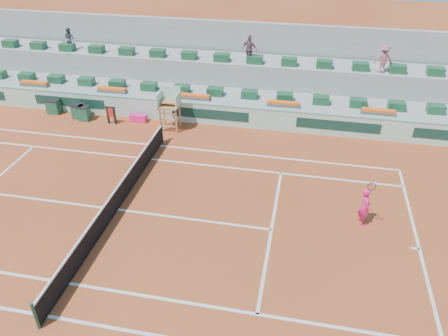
# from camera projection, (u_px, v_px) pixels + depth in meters

# --- Properties ---
(ground) EXTENTS (90.00, 90.00, 0.00)m
(ground) POSITION_uv_depth(u_px,v_px,m) (118.00, 210.00, 18.12)
(ground) COLOR brown
(ground) RESTS_ON ground
(seating_tier_lower) EXTENTS (36.00, 4.00, 1.20)m
(seating_tier_lower) POSITION_uv_depth(u_px,v_px,m) (186.00, 96.00, 26.64)
(seating_tier_lower) COLOR #999996
(seating_tier_lower) RESTS_ON ground
(seating_tier_upper) EXTENTS (36.00, 2.40, 2.60)m
(seating_tier_upper) POSITION_uv_depth(u_px,v_px,m) (193.00, 76.00, 27.58)
(seating_tier_upper) COLOR #999996
(seating_tier_upper) RESTS_ON ground
(stadium_back_wall) EXTENTS (36.00, 0.40, 4.40)m
(stadium_back_wall) POSITION_uv_depth(u_px,v_px,m) (199.00, 54.00, 28.42)
(stadium_back_wall) COLOR #999996
(stadium_back_wall) RESTS_ON ground
(player_bag) EXTENTS (0.95, 0.42, 0.42)m
(player_bag) POSITION_uv_depth(u_px,v_px,m) (138.00, 118.00, 24.93)
(player_bag) COLOR #EA1E71
(player_bag) RESTS_ON ground
(spectator_left) EXTENTS (0.79, 0.68, 1.37)m
(spectator_left) POSITION_uv_depth(u_px,v_px,m) (69.00, 39.00, 27.57)
(spectator_left) COLOR #4E4E5B
(spectator_left) RESTS_ON seating_tier_upper
(spectator_mid) EXTENTS (1.02, 0.65, 1.61)m
(spectator_mid) POSITION_uv_depth(u_px,v_px,m) (249.00, 49.00, 25.34)
(spectator_mid) COLOR #6C4851
(spectator_mid) RESTS_ON seating_tier_upper
(spectator_right) EXTENTS (1.07, 0.72, 1.54)m
(spectator_right) POSITION_uv_depth(u_px,v_px,m) (383.00, 59.00, 23.97)
(spectator_right) COLOR #9E4F61
(spectator_right) RESTS_ON seating_tier_upper
(court_lines) EXTENTS (23.89, 11.09, 0.01)m
(court_lines) POSITION_uv_depth(u_px,v_px,m) (118.00, 210.00, 18.11)
(court_lines) COLOR silver
(court_lines) RESTS_ON ground
(tennis_net) EXTENTS (0.10, 11.97, 1.10)m
(tennis_net) POSITION_uv_depth(u_px,v_px,m) (116.00, 200.00, 17.83)
(tennis_net) COLOR black
(tennis_net) RESTS_ON ground
(advertising_hoarding) EXTENTS (36.00, 0.34, 1.26)m
(advertising_hoarding) POSITION_uv_depth(u_px,v_px,m) (176.00, 110.00, 24.79)
(advertising_hoarding) COLOR #A0C9B7
(advertising_hoarding) RESTS_ON ground
(umpire_chair) EXTENTS (1.10, 0.90, 2.40)m
(umpire_chair) POSITION_uv_depth(u_px,v_px,m) (170.00, 103.00, 23.48)
(umpire_chair) COLOR #9B643B
(umpire_chair) RESTS_ON ground
(seat_row_lower) EXTENTS (32.90, 0.60, 0.44)m
(seat_row_lower) POSITION_uv_depth(u_px,v_px,m) (182.00, 89.00, 25.45)
(seat_row_lower) COLOR #184A2C
(seat_row_lower) RESTS_ON seating_tier_lower
(seat_row_upper) EXTENTS (32.90, 0.60, 0.44)m
(seat_row_upper) POSITION_uv_depth(u_px,v_px,m) (189.00, 55.00, 26.27)
(seat_row_upper) COLOR #184A2C
(seat_row_upper) RESTS_ON seating_tier_upper
(flower_planters) EXTENTS (26.80, 0.36, 0.28)m
(flower_planters) POSITION_uv_depth(u_px,v_px,m) (153.00, 93.00, 25.09)
(flower_planters) COLOR #515151
(flower_planters) RESTS_ON seating_tier_lower
(drink_cooler_a) EXTENTS (0.64, 0.56, 0.84)m
(drink_cooler_a) POSITION_uv_depth(u_px,v_px,m) (84.00, 113.00, 24.98)
(drink_cooler_a) COLOR #184A31
(drink_cooler_a) RESTS_ON ground
(drink_cooler_b) EXTENTS (0.72, 0.62, 0.84)m
(drink_cooler_b) POSITION_uv_depth(u_px,v_px,m) (79.00, 111.00, 25.23)
(drink_cooler_b) COLOR #184A31
(drink_cooler_b) RESTS_ON ground
(drink_cooler_c) EXTENTS (0.78, 0.67, 0.84)m
(drink_cooler_c) POSITION_uv_depth(u_px,v_px,m) (54.00, 106.00, 25.80)
(drink_cooler_c) COLOR #184A31
(drink_cooler_c) RESTS_ON ground
(towel_rack) EXTENTS (0.61, 0.10, 1.03)m
(towel_rack) POSITION_uv_depth(u_px,v_px,m) (111.00, 114.00, 24.49)
(towel_rack) COLOR black
(towel_rack) RESTS_ON ground
(tennis_player) EXTENTS (0.56, 0.91, 2.28)m
(tennis_player) POSITION_uv_depth(u_px,v_px,m) (365.00, 206.00, 16.95)
(tennis_player) COLOR #EA1E71
(tennis_player) RESTS_ON ground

